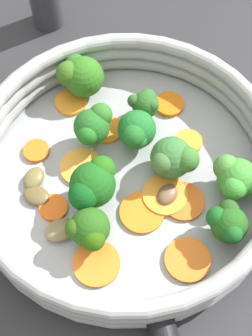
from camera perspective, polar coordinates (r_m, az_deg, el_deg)
The scene contains 30 objects.
ground_plane at distance 0.51m, azimuth -0.00°, elevation -1.35°, with size 4.00×4.00×0.00m, color #262629.
skillet at distance 0.51m, azimuth -0.00°, elevation -1.09°, with size 0.31×0.31×0.01m, color #939699.
skillet_rim_wall at distance 0.48m, azimuth -0.00°, elevation 0.65°, with size 0.32×0.32×0.05m.
skillet_rivet_left at distance 0.45m, azimuth -1.04°, elevation -17.29°, with size 0.01×0.01×0.01m, color #969B98.
skillet_rivet_right at distance 0.46m, azimuth 8.24°, elevation -15.40°, with size 0.01×0.01×0.01m, color #96999C.
carrot_slice_0 at distance 0.53m, azimuth 7.62°, elevation 3.18°, with size 0.03×0.03×0.01m, color orange.
carrot_slice_1 at distance 0.49m, azimuth 7.01°, elevation -4.06°, with size 0.04×0.04×0.00m, color orange.
carrot_slice_2 at distance 0.56m, azimuth 5.30°, elevation 7.74°, with size 0.03×0.03×0.01m, color orange.
carrot_slice_3 at distance 0.53m, azimuth -2.36°, elevation 4.70°, with size 0.04×0.04×0.00m, color orange.
carrot_slice_4 at distance 0.47m, azimuth -4.02°, elevation -11.44°, with size 0.05×0.05×0.00m, color orange.
carrot_slice_5 at distance 0.48m, azimuth 1.95°, elevation -5.43°, with size 0.05×0.05×0.00m, color orange.
carrot_slice_6 at distance 0.49m, azimuth -8.83°, elevation -4.80°, with size 0.03×0.03×0.00m, color #E85C14.
carrot_slice_7 at distance 0.53m, azimuth -10.79°, elevation 2.23°, with size 0.03×0.03×0.01m, color orange.
carrot_slice_8 at distance 0.56m, azimuth -6.72°, elevation 7.99°, with size 0.04×0.04×0.01m, color orange.
carrot_slice_9 at distance 0.49m, azimuth 4.75°, elevation -3.31°, with size 0.05×0.05×0.01m, color orange.
carrot_slice_10 at distance 0.47m, azimuth 7.50°, elevation -11.05°, with size 0.05×0.05×0.01m, color orange.
carrot_slice_11 at distance 0.51m, azimuth -5.41°, elevation 0.09°, with size 0.05×0.05×0.00m, color orange.
broccoli_floret_0 at distance 0.50m, azimuth -4.05°, elevation 5.14°, with size 0.04×0.05×0.05m.
broccoli_floret_1 at distance 0.55m, azimuth -5.59°, elevation 11.19°, with size 0.05×0.05×0.05m.
broccoli_floret_2 at distance 0.46m, azimuth -4.13°, elevation -2.04°, with size 0.05×0.06×0.06m.
broccoli_floret_3 at distance 0.45m, azimuth -4.48°, elevation -7.58°, with size 0.04×0.04×0.05m.
broccoli_floret_4 at distance 0.50m, azimuth 1.48°, elevation 4.38°, with size 0.04×0.05×0.05m.
broccoli_floret_5 at distance 0.49m, azimuth 13.35°, elevation -1.26°, with size 0.05×0.05×0.05m.
broccoli_floret_6 at distance 0.46m, azimuth 12.27°, elevation -6.56°, with size 0.04×0.04×0.05m.
broccoli_floret_7 at distance 0.49m, azimuth 5.75°, elevation 1.15°, with size 0.05×0.05×0.05m.
broccoli_floret_8 at distance 0.53m, azimuth 2.24°, elevation 7.85°, with size 0.04×0.03×0.04m.
mushroom_piece_0 at distance 0.50m, azimuth -10.88°, elevation -3.34°, with size 0.03×0.02×0.01m, color brown.
mushroom_piece_1 at distance 0.49m, azimuth 5.06°, elevation -3.25°, with size 0.03×0.02×0.01m, color brown.
mushroom_piece_2 at distance 0.48m, azimuth -8.04°, elevation -7.49°, with size 0.03×0.02×0.01m, color olive.
mushroom_piece_3 at distance 0.51m, azimuth -11.18°, elevation -1.23°, with size 0.03×0.02×0.01m, color brown.
Camera 1 is at (-0.07, 0.23, 0.46)m, focal length 50.00 mm.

